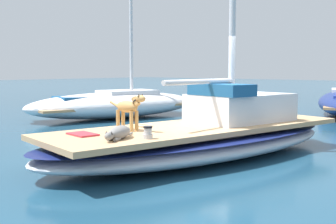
{
  "coord_description": "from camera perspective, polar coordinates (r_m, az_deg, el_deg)",
  "views": [
    {
      "loc": [
        5.23,
        -6.97,
        1.81
      ],
      "look_at": [
        0.0,
        -1.0,
        1.01
      ],
      "focal_mm": 45.93,
      "sensor_mm": 36.0,
      "label": 1
    }
  ],
  "objects": [
    {
      "name": "sailboat_main",
      "position": [
        8.84,
        4.29,
        -3.87
      ],
      "size": [
        3.81,
        7.58,
        0.66
      ],
      "color": "#B2B7C1",
      "rests_on": "ground"
    },
    {
      "name": "dog_tan",
      "position": [
        8.01,
        -5.22,
        0.52
      ],
      "size": [
        0.94,
        0.22,
        0.7
      ],
      "color": "tan",
      "rests_on": "sailboat_main"
    },
    {
      "name": "deck_towel",
      "position": [
        7.63,
        -11.26,
        -2.91
      ],
      "size": [
        0.61,
        0.44,
        0.03
      ],
      "primitive_type": "cube",
      "rotation": [
        0.0,
        0.0,
        -0.14
      ],
      "color": "#C6333D",
      "rests_on": "sailboat_main"
    },
    {
      "name": "cabin_house",
      "position": [
        9.53,
        9.36,
        0.84
      ],
      "size": [
        1.78,
        2.45,
        0.84
      ],
      "color": "silver",
      "rests_on": "sailboat_main"
    },
    {
      "name": "coiled_rope",
      "position": [
        8.6,
        -3.14,
        -1.78
      ],
      "size": [
        0.32,
        0.32,
        0.04
      ],
      "primitive_type": "torus",
      "color": "beige",
      "rests_on": "sailboat_main"
    },
    {
      "name": "dog_grey",
      "position": [
        7.08,
        -6.56,
        -2.75
      ],
      "size": [
        0.46,
        0.92,
        0.22
      ],
      "color": "gray",
      "rests_on": "sailboat_main"
    },
    {
      "name": "moored_boat_port_side",
      "position": [
        16.0,
        -7.0,
        1.09
      ],
      "size": [
        3.99,
        7.21,
        6.66
      ],
      "color": "white",
      "rests_on": "ground"
    },
    {
      "name": "ground_plane",
      "position": [
        8.9,
        4.27,
        -6.0
      ],
      "size": [
        120.0,
        120.0,
        0.0
      ],
      "primitive_type": "plane",
      "color": "navy"
    },
    {
      "name": "deck_winch",
      "position": [
        7.08,
        -2.68,
        -2.79
      ],
      "size": [
        0.16,
        0.16,
        0.21
      ],
      "color": "#B7B7BC",
      "rests_on": "sailboat_main"
    }
  ]
}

